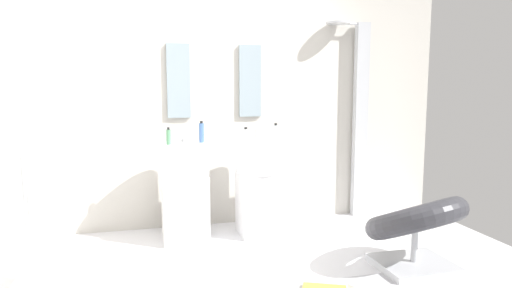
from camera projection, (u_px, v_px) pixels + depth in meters
rear_partition at (214, 96)px, 4.56m from camera, size 4.80×0.10×2.60m
pedestal_sink_left at (185, 190)px, 4.13m from camera, size 0.45×0.45×0.99m
pedestal_sink_right at (260, 185)px, 4.31m from camera, size 0.45×0.45×0.99m
vanity_mirror_left at (178, 81)px, 4.39m from camera, size 0.22×0.03×0.71m
vanity_mirror_right at (250, 81)px, 4.56m from camera, size 0.22×0.03×0.71m
shower_column at (359, 116)px, 4.85m from camera, size 0.49×0.24×2.05m
lounge_chair at (415, 225)px, 3.49m from camera, size 1.01×1.01×0.65m
towel_rack at (51, 204)px, 3.02m from camera, size 0.37×0.22×0.95m
soap_bottle_green at (169, 137)px, 3.98m from camera, size 0.04×0.04×0.15m
soap_bottle_clear at (276, 133)px, 4.20m from camera, size 0.04×0.04×0.17m
soap_bottle_blue at (202, 133)px, 4.12m from camera, size 0.05×0.05×0.19m
soap_bottle_white at (246, 134)px, 4.30m from camera, size 0.05×0.05×0.12m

